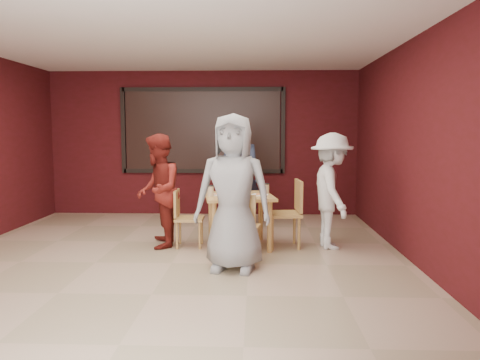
{
  "coord_description": "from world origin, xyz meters",
  "views": [
    {
      "loc": [
        1.06,
        -5.65,
        1.64
      ],
      "look_at": [
        0.82,
        0.88,
        0.95
      ],
      "focal_mm": 35.0,
      "sensor_mm": 36.0,
      "label": 1
    }
  ],
  "objects_px": {
    "chair_left": "(185,215)",
    "diner_left": "(158,191)",
    "diner_back": "(241,175)",
    "chair_front": "(240,224)",
    "chair_right": "(290,209)",
    "diner_front": "(233,193)",
    "chair_back": "(238,206)",
    "diner_right": "(332,191)",
    "dining_table": "(239,201)"
  },
  "relations": [
    {
      "from": "diner_back",
      "to": "diner_left",
      "type": "height_order",
      "value": "diner_back"
    },
    {
      "from": "chair_right",
      "to": "diner_left",
      "type": "xyz_separation_m",
      "value": [
        -1.85,
        -0.06,
        0.26
      ]
    },
    {
      "from": "chair_back",
      "to": "chair_right",
      "type": "height_order",
      "value": "chair_right"
    },
    {
      "from": "chair_back",
      "to": "chair_front",
      "type": "bearing_deg",
      "value": -86.56
    },
    {
      "from": "dining_table",
      "to": "diner_left",
      "type": "relative_size",
      "value": 0.67
    },
    {
      "from": "chair_front",
      "to": "diner_back",
      "type": "xyz_separation_m",
      "value": [
        -0.06,
        2.2,
        0.39
      ]
    },
    {
      "from": "chair_left",
      "to": "diner_left",
      "type": "xyz_separation_m",
      "value": [
        -0.37,
        -0.03,
        0.34
      ]
    },
    {
      "from": "chair_front",
      "to": "diner_right",
      "type": "distance_m",
      "value": 1.54
    },
    {
      "from": "dining_table",
      "to": "diner_front",
      "type": "relative_size",
      "value": 0.58
    },
    {
      "from": "dining_table",
      "to": "chair_front",
      "type": "distance_m",
      "value": 0.87
    },
    {
      "from": "dining_table",
      "to": "diner_front",
      "type": "xyz_separation_m",
      "value": [
        -0.02,
        -1.11,
        0.27
      ]
    },
    {
      "from": "chair_right",
      "to": "diner_right",
      "type": "xyz_separation_m",
      "value": [
        0.58,
        -0.03,
        0.27
      ]
    },
    {
      "from": "diner_back",
      "to": "diner_left",
      "type": "relative_size",
      "value": 1.11
    },
    {
      "from": "diner_front",
      "to": "diner_back",
      "type": "bearing_deg",
      "value": 98.76
    },
    {
      "from": "chair_front",
      "to": "diner_left",
      "type": "bearing_deg",
      "value": 145.72
    },
    {
      "from": "dining_table",
      "to": "diner_right",
      "type": "xyz_separation_m",
      "value": [
        1.3,
        -0.02,
        0.16
      ]
    },
    {
      "from": "chair_back",
      "to": "diner_left",
      "type": "bearing_deg",
      "value": -142.5
    },
    {
      "from": "dining_table",
      "to": "chair_back",
      "type": "relative_size",
      "value": 1.32
    },
    {
      "from": "diner_front",
      "to": "dining_table",
      "type": "bearing_deg",
      "value": 97.78
    },
    {
      "from": "dining_table",
      "to": "diner_left",
      "type": "height_order",
      "value": "diner_left"
    },
    {
      "from": "chair_left",
      "to": "chair_right",
      "type": "distance_m",
      "value": 1.49
    },
    {
      "from": "dining_table",
      "to": "chair_front",
      "type": "relative_size",
      "value": 1.22
    },
    {
      "from": "dining_table",
      "to": "diner_left",
      "type": "distance_m",
      "value": 1.15
    },
    {
      "from": "chair_right",
      "to": "diner_right",
      "type": "relative_size",
      "value": 0.59
    },
    {
      "from": "diner_back",
      "to": "diner_left",
      "type": "distance_m",
      "value": 1.79
    },
    {
      "from": "diner_back",
      "to": "diner_right",
      "type": "xyz_separation_m",
      "value": [
        1.31,
        -1.36,
        -0.08
      ]
    },
    {
      "from": "dining_table",
      "to": "diner_left",
      "type": "bearing_deg",
      "value": -177.65
    },
    {
      "from": "diner_front",
      "to": "diner_back",
      "type": "distance_m",
      "value": 2.45
    },
    {
      "from": "diner_front",
      "to": "diner_left",
      "type": "relative_size",
      "value": 1.15
    },
    {
      "from": "diner_right",
      "to": "diner_front",
      "type": "bearing_deg",
      "value": 124.21
    },
    {
      "from": "chair_front",
      "to": "chair_left",
      "type": "bearing_deg",
      "value": 134.51
    },
    {
      "from": "chair_back",
      "to": "diner_back",
      "type": "distance_m",
      "value": 0.7
    },
    {
      "from": "chair_left",
      "to": "diner_right",
      "type": "height_order",
      "value": "diner_right"
    },
    {
      "from": "chair_left",
      "to": "diner_left",
      "type": "bearing_deg",
      "value": -176.01
    },
    {
      "from": "diner_front",
      "to": "diner_left",
      "type": "height_order",
      "value": "diner_front"
    },
    {
      "from": "chair_front",
      "to": "diner_front",
      "type": "xyz_separation_m",
      "value": [
        -0.07,
        -0.26,
        0.42
      ]
    },
    {
      "from": "chair_back",
      "to": "diner_right",
      "type": "bearing_deg",
      "value": -30.88
    },
    {
      "from": "chair_left",
      "to": "chair_right",
      "type": "relative_size",
      "value": 0.85
    },
    {
      "from": "chair_right",
      "to": "chair_left",
      "type": "bearing_deg",
      "value": -178.79
    },
    {
      "from": "chair_front",
      "to": "diner_left",
      "type": "relative_size",
      "value": 0.55
    },
    {
      "from": "diner_left",
      "to": "chair_right",
      "type": "bearing_deg",
      "value": 83.03
    },
    {
      "from": "diner_front",
      "to": "chair_back",
      "type": "bearing_deg",
      "value": 99.74
    },
    {
      "from": "dining_table",
      "to": "chair_left",
      "type": "xyz_separation_m",
      "value": [
        -0.77,
        -0.02,
        -0.19
      ]
    },
    {
      "from": "chair_back",
      "to": "diner_right",
      "type": "xyz_separation_m",
      "value": [
        1.35,
        -0.81,
        0.35
      ]
    },
    {
      "from": "diner_left",
      "to": "diner_right",
      "type": "bearing_deg",
      "value": 81.98
    },
    {
      "from": "chair_back",
      "to": "diner_front",
      "type": "height_order",
      "value": "diner_front"
    },
    {
      "from": "chair_front",
      "to": "diner_right",
      "type": "height_order",
      "value": "diner_right"
    },
    {
      "from": "diner_left",
      "to": "diner_back",
      "type": "bearing_deg",
      "value": 132.24
    },
    {
      "from": "chair_left",
      "to": "diner_front",
      "type": "bearing_deg",
      "value": -55.68
    },
    {
      "from": "diner_left",
      "to": "diner_right",
      "type": "xyz_separation_m",
      "value": [
        2.44,
        0.03,
        0.01
      ]
    }
  ]
}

